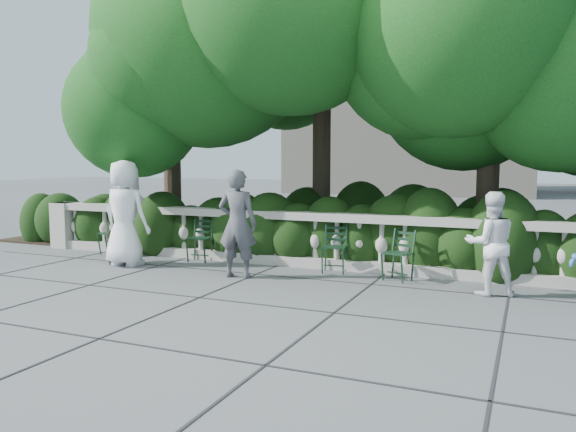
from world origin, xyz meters
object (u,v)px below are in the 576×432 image
at_px(chair_e, 393,282).
at_px(person_casual_man, 491,243).
at_px(chair_b, 197,263).
at_px(person_businessman, 125,213).
at_px(person_woman_grey, 237,224).
at_px(chair_a, 104,256).
at_px(chair_d, 333,274).
at_px(chair_weathered, 120,264).

height_order(chair_e, person_casual_man, person_casual_man).
relative_size(chair_b, person_businessman, 0.43).
relative_size(chair_b, person_woman_grey, 0.47).
distance_m(chair_a, chair_d, 4.86).
height_order(person_woman_grey, person_casual_man, person_woman_grey).
bearing_deg(chair_a, chair_e, 23.29).
bearing_deg(chair_d, chair_a, 171.53).
distance_m(chair_weathered, person_woman_grey, 2.73).
bearing_deg(chair_e, chair_b, -165.29).
bearing_deg(person_businessman, person_woman_grey, -179.69).
bearing_deg(chair_e, chair_d, -173.39).
bearing_deg(chair_a, person_casual_man, 21.34).
bearing_deg(person_woman_grey, chair_b, -41.45).
bearing_deg(chair_weathered, chair_e, -38.91).
height_order(chair_weathered, person_casual_man, person_casual_man).
xyz_separation_m(chair_a, chair_b, (2.13, 0.11, 0.00)).
distance_m(person_woman_grey, person_casual_man, 3.93).
xyz_separation_m(chair_e, person_businessman, (-4.84, -0.55, 0.97)).
relative_size(chair_b, chair_weathered, 1.00).
bearing_deg(chair_d, person_casual_man, -20.77).
height_order(chair_b, person_businessman, person_businessman).
relative_size(chair_weathered, person_woman_grey, 0.47).
xyz_separation_m(chair_d, person_businessman, (-3.75, -0.77, 0.97)).
distance_m(chair_e, person_woman_grey, 2.68).
distance_m(chair_d, chair_e, 1.10).
relative_size(chair_e, person_businessman, 0.43).
bearing_deg(chair_weathered, person_businessman, -57.09).
bearing_deg(chair_d, person_businessman, -178.11).
bearing_deg(person_businessman, person_casual_man, -174.75).
height_order(chair_b, person_casual_man, person_casual_man).
xyz_separation_m(chair_a, chair_e, (5.94, -0.12, 0.00)).
relative_size(chair_a, person_businessman, 0.43).
bearing_deg(chair_b, person_businessman, -149.72).
xyz_separation_m(chair_a, chair_d, (4.86, 0.10, 0.00)).
relative_size(chair_a, chair_weathered, 1.00).
relative_size(chair_a, person_woman_grey, 0.47).
bearing_deg(person_businessman, chair_a, -28.24).
xyz_separation_m(chair_d, chair_weathered, (-3.93, -0.73, 0.00)).
distance_m(chair_a, chair_b, 2.13).
relative_size(chair_weathered, person_businessman, 0.43).
xyz_separation_m(chair_a, person_woman_grey, (3.50, -0.77, 0.89)).
bearing_deg(chair_e, chair_a, -163.06).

